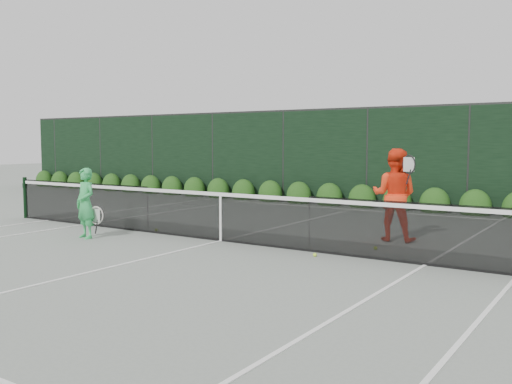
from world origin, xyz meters
The scene contains 8 objects.
ground centered at (0.00, 0.00, 0.00)m, with size 80.00×80.00×0.00m, color gray.
tennis_net centered at (-0.02, 0.00, 0.53)m, with size 12.90×0.10×1.07m.
player_woman centered at (-2.55, -1.24, 0.72)m, with size 0.63×0.44×1.45m.
player_man centered at (2.88, 1.96, 0.93)m, with size 0.99×0.81×1.86m.
court_lines centered at (0.00, 0.00, 0.01)m, with size 11.03×23.83×0.01m.
windscreen_fence centered at (0.00, -2.71, 1.51)m, with size 32.00×21.07×3.06m.
hedge_row centered at (0.00, 7.15, 0.23)m, with size 31.66×0.65×0.94m.
tennis_balls centered at (1.10, 0.22, 0.03)m, with size 4.96×1.25×0.07m.
Camera 1 is at (6.82, -9.04, 1.98)m, focal length 40.00 mm.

